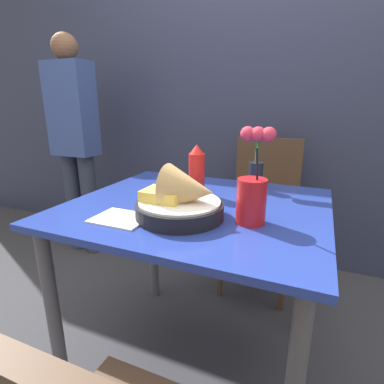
# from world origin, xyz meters

# --- Properties ---
(ground_plane) EXTENTS (12.00, 12.00, 0.00)m
(ground_plane) POSITION_xyz_m (0.00, 0.00, 0.00)
(ground_plane) COLOR #38383D
(wall_window) EXTENTS (7.00, 0.06, 2.60)m
(wall_window) POSITION_xyz_m (0.00, 1.13, 1.30)
(wall_window) COLOR #2D334C
(wall_window) RESTS_ON ground_plane
(dining_table) EXTENTS (0.96, 0.84, 0.75)m
(dining_table) POSITION_xyz_m (0.00, 0.00, 0.64)
(dining_table) COLOR #233893
(dining_table) RESTS_ON ground_plane
(chair_far_window) EXTENTS (0.40, 0.40, 0.92)m
(chair_far_window) POSITION_xyz_m (0.13, 0.79, 0.55)
(chair_far_window) COLOR #473323
(chair_far_window) RESTS_ON ground_plane
(food_basket) EXTENTS (0.30, 0.30, 0.18)m
(food_basket) POSITION_xyz_m (0.01, -0.15, 0.82)
(food_basket) COLOR black
(food_basket) RESTS_ON dining_table
(ketchup_bottle) EXTENTS (0.07, 0.07, 0.21)m
(ketchup_bottle) POSITION_xyz_m (-0.05, 0.12, 0.86)
(ketchup_bottle) COLOR red
(ketchup_bottle) RESTS_ON dining_table
(drink_cup) EXTENTS (0.09, 0.09, 0.25)m
(drink_cup) POSITION_xyz_m (0.23, -0.11, 0.82)
(drink_cup) COLOR red
(drink_cup) RESTS_ON dining_table
(flower_vase) EXTENTS (0.15, 0.06, 0.28)m
(flower_vase) POSITION_xyz_m (0.16, 0.29, 0.93)
(flower_vase) COLOR black
(flower_vase) RESTS_ON dining_table
(napkin) EXTENTS (0.18, 0.14, 0.01)m
(napkin) POSITION_xyz_m (-0.17, -0.25, 0.76)
(napkin) COLOR white
(napkin) RESTS_ON dining_table
(person_standing) EXTENTS (0.32, 0.18, 1.57)m
(person_standing) POSITION_xyz_m (-1.22, 0.66, 0.90)
(person_standing) COLOR #2D3347
(person_standing) RESTS_ON ground_plane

